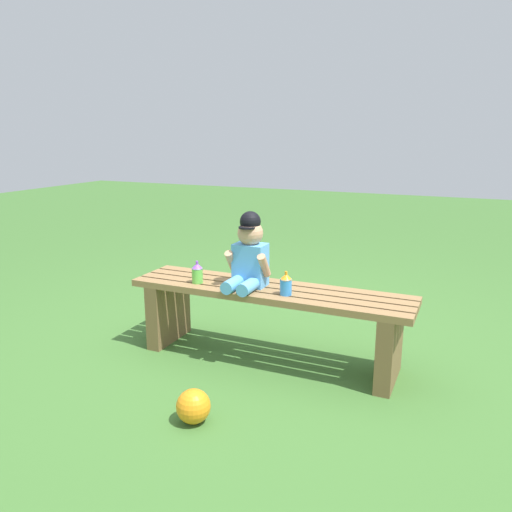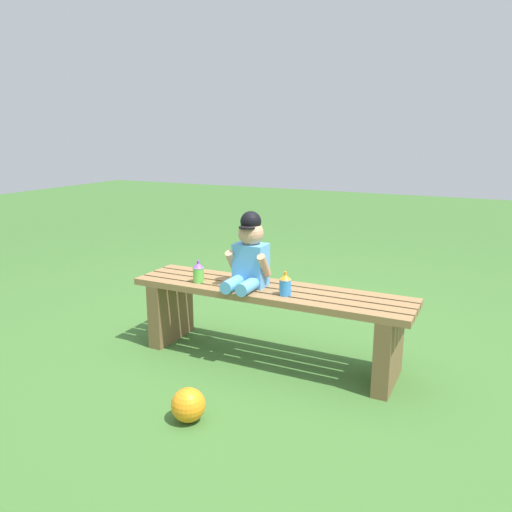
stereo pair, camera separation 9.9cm
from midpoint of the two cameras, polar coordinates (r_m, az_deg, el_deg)
ground_plane at (r=2.85m, az=2.48°, el=-11.48°), size 16.00×16.00×0.00m
park_bench at (r=2.74m, az=2.54°, el=-6.23°), size 1.53×0.35×0.41m
child_figure at (r=2.68m, az=0.27°, el=0.18°), size 0.23×0.27×0.40m
sippy_cup_left at (r=2.80m, az=-5.49°, el=-1.81°), size 0.06×0.06×0.12m
sippy_cup_right at (r=2.57m, az=4.41°, el=-3.18°), size 0.06×0.06×0.12m
toy_ball at (r=2.28m, az=-6.34°, el=-16.32°), size 0.15×0.15×0.15m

